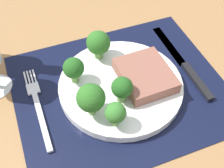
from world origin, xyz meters
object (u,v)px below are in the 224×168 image
Objects in this scene: steak at (145,75)px; fork at (38,106)px; plate at (121,86)px; knife at (186,66)px.

steak reaches higher than fork.
steak is 20.75cm from fork.
steak is 0.57× the size of fork.
steak is at bearing -8.90° from plate.
knife is (14.66, 0.53, -0.50)cm from plate.
steak is 0.47× the size of knife.
steak is at bearing -173.49° from knife.
plate is 2.18× the size of steak.
fork is (-15.84, 1.42, -0.55)cm from plate.
knife is at bearing 7.16° from steak.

